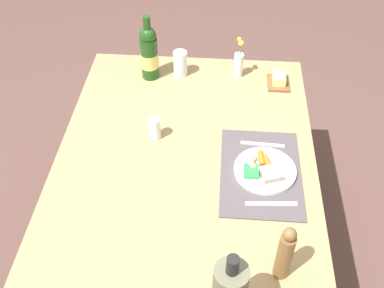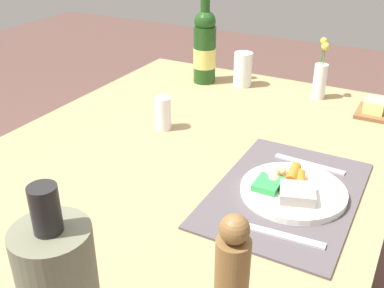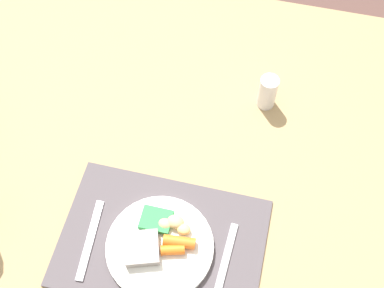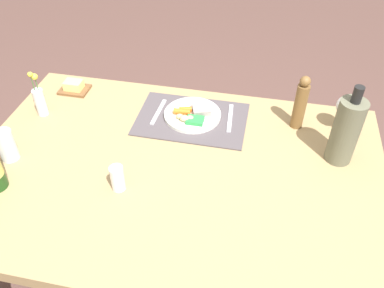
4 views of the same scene
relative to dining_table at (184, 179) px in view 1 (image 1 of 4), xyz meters
The scene contains 12 objects.
ground_plane 0.64m from the dining_table, ahead, with size 8.00×8.00×0.00m, color brown.
dining_table is the anchor object (origin of this frame).
placemat 0.30m from the dining_table, 90.71° to the right, with size 0.46×0.31×0.01m, color #4E474B.
dinner_plate 0.32m from the dining_table, 90.84° to the right, with size 0.24×0.24×0.04m.
fork 0.37m from the dining_table, 115.53° to the right, with size 0.02×0.19×0.01m, color silver.
knife 0.35m from the dining_table, 64.48° to the right, with size 0.02×0.18×0.01m, color silver.
flower_vase 0.68m from the dining_table, 18.12° to the right, with size 0.04×0.04×0.21m.
salt_shaker 0.24m from the dining_table, 38.97° to the left, with size 0.05×0.05×0.10m, color white.
water_tumbler 0.63m from the dining_table, ahead, with size 0.07×0.07×0.12m.
wine_bottle 0.66m from the dining_table, 19.94° to the left, with size 0.08×0.08×0.32m.
butter_dish 0.70m from the dining_table, 34.78° to the right, with size 0.13×0.10×0.05m.
pepper_mill 0.58m from the dining_table, 141.16° to the right, with size 0.05×0.05×0.24m.
Camera 1 is at (-1.21, -0.12, 2.03)m, focal length 42.95 mm.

